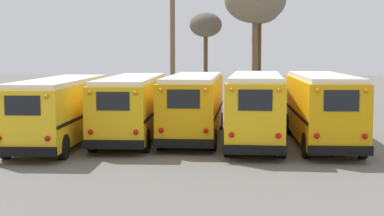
% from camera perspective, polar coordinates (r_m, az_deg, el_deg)
% --- Properties ---
extents(ground_plane, '(160.00, 160.00, 0.00)m').
position_cam_1_polar(ground_plane, '(28.20, 0.02, -3.26)').
color(ground_plane, '#66635E').
extents(school_bus_0, '(2.85, 10.78, 3.04)m').
position_cam_1_polar(school_bus_0, '(27.93, -12.57, -0.04)').
color(school_bus_0, yellow).
rests_on(school_bus_0, ground).
extents(school_bus_1, '(2.85, 10.71, 3.07)m').
position_cam_1_polar(school_bus_1, '(29.03, -5.81, 0.31)').
color(school_bus_1, yellow).
rests_on(school_bus_1, ground).
extents(school_bus_2, '(2.69, 9.87, 3.14)m').
position_cam_1_polar(school_bus_2, '(28.96, 0.17, 0.36)').
color(school_bus_2, '#E5A00C').
rests_on(school_bus_2, ground).
extents(school_bus_3, '(2.78, 9.92, 3.25)m').
position_cam_1_polar(school_bus_3, '(27.38, 6.21, 0.17)').
color(school_bus_3, yellow).
rests_on(school_bus_3, ground).
extents(school_bus_4, '(2.61, 9.89, 3.25)m').
position_cam_1_polar(school_bus_4, '(27.66, 12.45, 0.13)').
color(school_bus_4, '#E5A00C').
rests_on(school_bus_4, ground).
extents(utility_pole, '(1.80, 0.32, 9.22)m').
position_cam_1_polar(utility_pole, '(38.65, -1.90, 6.14)').
color(utility_pole, brown).
rests_on(utility_pole, ground).
extents(bare_tree_0, '(4.14, 4.14, 9.29)m').
position_cam_1_polar(bare_tree_0, '(40.30, 6.15, 10.26)').
color(bare_tree_0, brown).
rests_on(bare_tree_0, ground).
extents(bare_tree_1, '(2.44, 2.44, 7.22)m').
position_cam_1_polar(bare_tree_1, '(44.60, 1.34, 7.85)').
color(bare_tree_1, brown).
rests_on(bare_tree_1, ground).
extents(bare_tree_2, '(3.04, 3.04, 8.60)m').
position_cam_1_polar(bare_tree_2, '(43.63, 6.58, 9.48)').
color(bare_tree_2, '#473323').
rests_on(bare_tree_2, ground).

